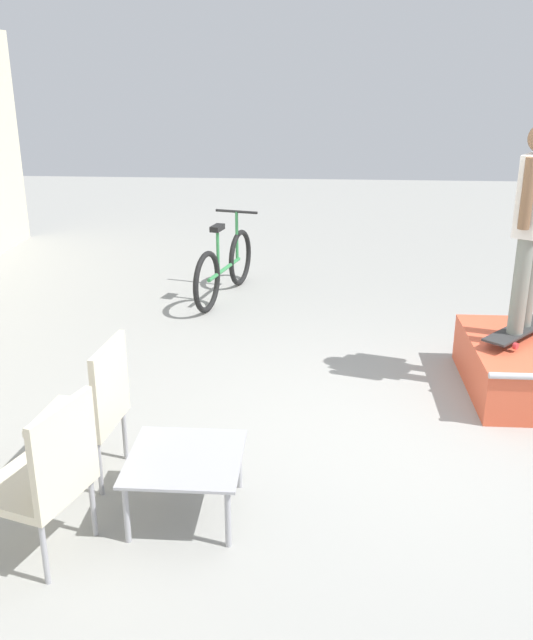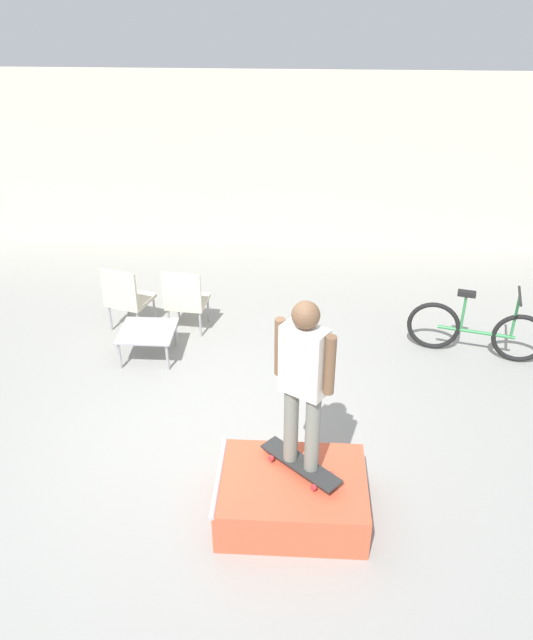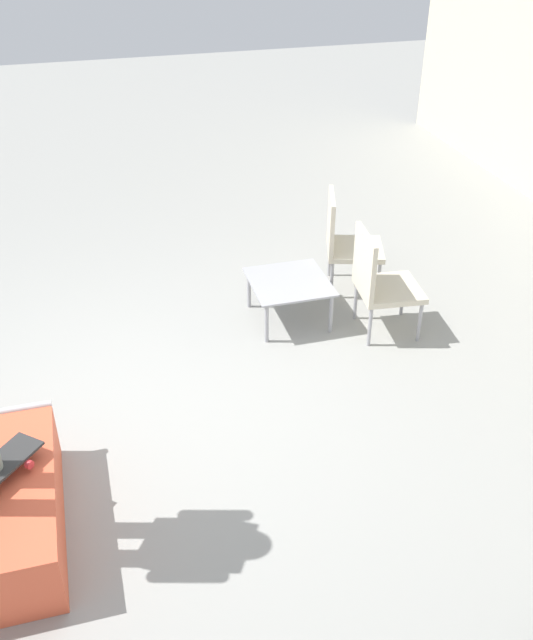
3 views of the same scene
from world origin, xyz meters
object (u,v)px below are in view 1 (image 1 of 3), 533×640
Objects in this scene: skate_ramp_box at (530,367)px; skateboard_on_ramp at (518,330)px; patio_chair_left at (46,474)px; bicycle at (225,267)px; coffee_table at (185,463)px; patio_chair_right at (91,406)px.

skate_ramp_box is 1.80× the size of skateboard_on_ramp.
bicycle is (4.63, -0.39, -0.15)m from patio_chair_left.
skateboard_on_ramp is at bearing 56.83° from skate_ramp_box.
bicycle is (4.20, 0.29, 0.02)m from coffee_table.
patio_chair_right is at bearing 115.10° from skate_ramp_box.
patio_chair_left reaches higher than skate_ramp_box.
bicycle is at bearing 50.97° from skate_ramp_box.
skate_ramp_box is 3.66m from bicycle.
patio_chair_left is at bearing 169.41° from skateboard_on_ramp.
patio_chair_right is 0.56× the size of bicycle.
skateboard_on_ramp is 0.45× the size of bicycle.
skateboard_on_ramp is 3.14m from coffee_table.
skate_ramp_box is 3.58m from patio_chair_right.
patio_chair_right is at bearing 158.83° from skateboard_on_ramp.
skate_ramp_box is 1.44× the size of patio_chair_right.
patio_chair_left is at bearing 122.11° from coffee_table.
skate_ramp_box is 3.19m from coffee_table.
bicycle is at bearing -179.79° from patio_chair_right.
patio_chair_left is at bearing 125.73° from skate_ramp_box.
coffee_table is 4.21m from bicycle.
skate_ramp_box is 0.80× the size of bicycle.
patio_chair_right is at bearing -171.82° from bicycle.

